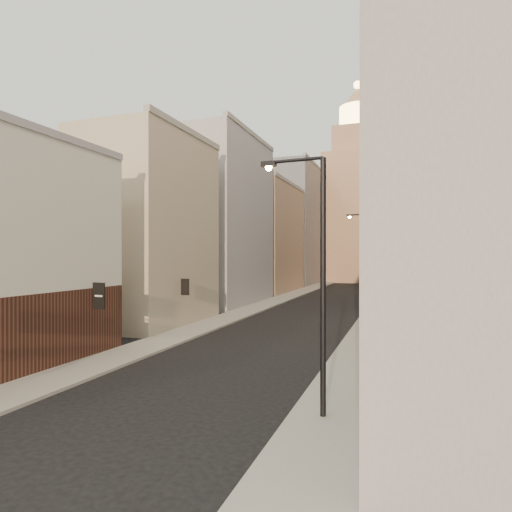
% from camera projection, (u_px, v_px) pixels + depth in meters
% --- Properties ---
extents(sidewalk_left, '(3.00, 140.00, 0.15)m').
position_uv_depth(sidewalk_left, '(293.00, 295.00, 62.51)').
color(sidewalk_left, gray).
rests_on(sidewalk_left, ground).
extents(sidewalk_right, '(3.00, 140.00, 0.15)m').
position_uv_depth(sidewalk_right, '(385.00, 298.00, 58.24)').
color(sidewalk_right, gray).
rests_on(sidewalk_right, ground).
extents(left_bldg_beige, '(8.00, 12.00, 16.00)m').
position_uv_depth(left_bldg_beige, '(148.00, 231.00, 36.90)').
color(left_bldg_beige, '#B8A98F').
rests_on(left_bldg_beige, ground).
extents(left_bldg_grey, '(8.00, 16.00, 20.00)m').
position_uv_depth(left_bldg_grey, '(222.00, 221.00, 52.01)').
color(left_bldg_grey, gray).
rests_on(left_bldg_grey, ground).
extents(left_bldg_tan, '(8.00, 18.00, 17.00)m').
position_uv_depth(left_bldg_tan, '(267.00, 239.00, 69.02)').
color(left_bldg_tan, '#A07B5D').
rests_on(left_bldg_tan, ground).
extents(left_bldg_wingrid, '(8.00, 20.00, 24.00)m').
position_uv_depth(left_bldg_wingrid, '(297.00, 225.00, 87.90)').
color(left_bldg_wingrid, gray).
rests_on(left_bldg_wingrid, ground).
extents(right_bldg_grey, '(8.00, 16.00, 16.00)m').
position_uv_depth(right_bldg_grey, '(492.00, 198.00, 15.80)').
color(right_bldg_grey, gray).
rests_on(right_bldg_grey, ground).
extents(right_bldg_beige, '(8.00, 16.00, 20.00)m').
position_uv_depth(right_bldg_beige, '(446.00, 202.00, 32.80)').
color(right_bldg_beige, '#B8A98F').
rests_on(right_bldg_beige, ground).
extents(right_bldg_wingrid, '(8.00, 20.00, 26.00)m').
position_uv_depth(right_bldg_wingrid, '(431.00, 196.00, 51.68)').
color(right_bldg_wingrid, gray).
rests_on(right_bldg_wingrid, ground).
extents(highrise, '(21.00, 23.00, 51.20)m').
position_uv_depth(highrise, '(458.00, 144.00, 76.13)').
color(highrise, gray).
rests_on(highrise, ground).
extents(clock_tower, '(14.00, 14.00, 44.90)m').
position_uv_depth(clock_tower, '(357.00, 203.00, 95.61)').
color(clock_tower, '#A07B5D').
rests_on(clock_tower, ground).
extents(white_tower, '(8.00, 8.00, 41.50)m').
position_uv_depth(white_tower, '(410.00, 186.00, 78.77)').
color(white_tower, silver).
rests_on(white_tower, ground).
extents(streetlamp_near, '(2.48, 0.38, 9.44)m').
position_uv_depth(streetlamp_near, '(316.00, 269.00, 15.34)').
color(streetlamp_near, black).
rests_on(streetlamp_near, ground).
extents(streetlamp_mid, '(2.45, 0.70, 9.44)m').
position_uv_depth(streetlamp_mid, '(372.00, 261.00, 36.63)').
color(streetlamp_mid, black).
rests_on(streetlamp_mid, ground).
extents(streetlamp_far, '(2.66, 0.70, 10.23)m').
position_uv_depth(streetlamp_far, '(387.00, 255.00, 55.50)').
color(streetlamp_far, black).
rests_on(streetlamp_far, ground).
extents(traffic_light_right, '(0.86, 0.86, 5.00)m').
position_uv_depth(traffic_light_right, '(377.00, 273.00, 47.01)').
color(traffic_light_right, black).
rests_on(traffic_light_right, ground).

